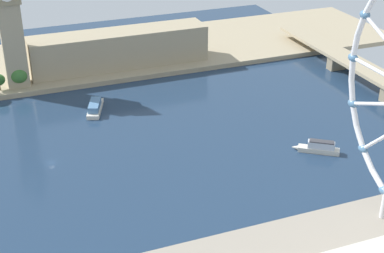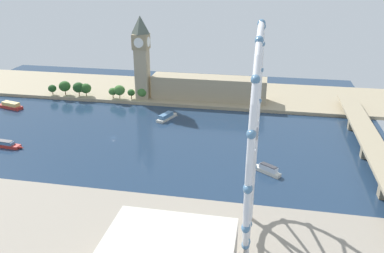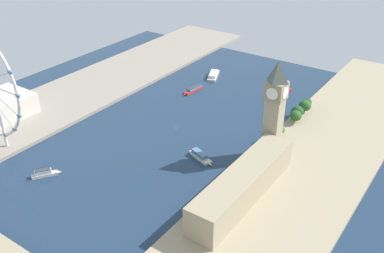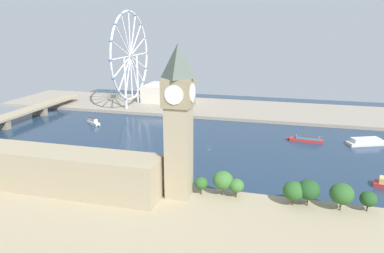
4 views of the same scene
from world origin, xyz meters
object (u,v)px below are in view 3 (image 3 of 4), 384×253
at_px(riverside_hall, 0,106).
at_px(tour_boat_0, 281,91).
at_px(clock_tower, 275,107).
at_px(tour_boat_4, 213,75).
at_px(tour_boat_2, 200,156).
at_px(parliament_block, 243,184).
at_px(tour_boat_1, 193,89).
at_px(tour_boat_3, 45,173).

distance_m(riverside_hall, tour_boat_0, 276.07).
distance_m(clock_tower, tour_boat_4, 175.25).
distance_m(riverside_hall, tour_boat_2, 196.49).
relative_size(parliament_block, tour_boat_2, 4.11).
bearing_deg(parliament_block, riverside_hall, 4.80).
bearing_deg(tour_boat_1, clock_tower, 65.94).
height_order(tour_boat_1, tour_boat_4, tour_boat_4).
bearing_deg(clock_tower, riverside_hall, 19.61).
xyz_separation_m(clock_tower, tour_boat_2, (44.47, 34.72, -41.84)).
distance_m(tour_boat_1, tour_boat_3, 190.53).
bearing_deg(riverside_hall, parliament_block, -175.20).
height_order(tour_boat_1, tour_boat_3, tour_boat_3).
bearing_deg(tour_boat_0, riverside_hall, 150.60).
relative_size(parliament_block, tour_boat_0, 3.69).
height_order(tour_boat_2, tour_boat_3, tour_boat_3).
distance_m(tour_boat_0, tour_boat_2, 150.81).
bearing_deg(parliament_block, tour_boat_3, 23.34).
relative_size(parliament_block, tour_boat_1, 3.66).
bearing_deg(riverside_hall, tour_boat_2, -165.59).
bearing_deg(tour_boat_3, clock_tower, -11.06).
bearing_deg(parliament_block, tour_boat_1, -44.87).
bearing_deg(clock_tower, tour_boat_1, -29.18).
bearing_deg(clock_tower, tour_boat_0, -69.20).
distance_m(parliament_block, tour_boat_2, 62.08).
xyz_separation_m(riverside_hall, tour_boat_0, (-190.43, -199.64, -9.87)).
bearing_deg(tour_boat_2, tour_boat_4, 138.78).
relative_size(tour_boat_2, tour_boat_4, 0.76).
xyz_separation_m(riverside_hall, tour_boat_2, (-190.05, -48.84, -10.10)).
relative_size(clock_tower, tour_boat_2, 2.94).
height_order(clock_tower, tour_boat_2, clock_tower).
xyz_separation_m(tour_boat_1, tour_boat_2, (-78.21, 103.22, 0.22)).
height_order(riverside_hall, tour_boat_1, riverside_hall).
bearing_deg(tour_boat_2, tour_boat_3, -113.51).
distance_m(parliament_block, tour_boat_4, 223.49).
bearing_deg(tour_boat_1, tour_boat_2, 42.27).
bearing_deg(tour_boat_0, tour_boat_1, 135.44).
relative_size(tour_boat_1, tour_boat_3, 1.49).
bearing_deg(tour_boat_2, clock_tower, 57.89).
xyz_separation_m(clock_tower, tour_boat_0, (44.10, -116.09, -41.62)).
xyz_separation_m(parliament_block, tour_boat_0, (53.59, -179.17, -11.49)).
relative_size(clock_tower, tour_boat_3, 3.90).
bearing_deg(tour_boat_0, parliament_block, -149.10).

